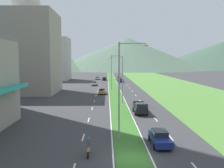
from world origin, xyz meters
TOP-DOWN VIEW (x-y plane):
  - ground_plane at (0.00, 0.00)m, footprint 600.00×600.00m
  - grass_median at (0.00, 60.00)m, footprint 3.20×240.00m
  - grass_verge_right at (20.60, 60.00)m, footprint 24.00×240.00m
  - lane_dash_left_3 at (-5.10, 6.48)m, footprint 0.16×2.80m
  - lane_dash_left_4 at (-5.10, 15.31)m, footprint 0.16×2.80m
  - lane_dash_left_5 at (-5.10, 24.14)m, footprint 0.16×2.80m
  - lane_dash_left_6 at (-5.10, 32.97)m, footprint 0.16×2.80m
  - lane_dash_left_7 at (-5.10, 41.80)m, footprint 0.16×2.80m
  - lane_dash_left_8 at (-5.10, 50.62)m, footprint 0.16×2.80m
  - lane_dash_left_9 at (-5.10, 59.45)m, footprint 0.16×2.80m
  - lane_dash_left_10 at (-5.10, 68.28)m, footprint 0.16×2.80m
  - lane_dash_right_3 at (5.10, 6.48)m, footprint 0.16×2.80m
  - lane_dash_right_4 at (5.10, 15.31)m, footprint 0.16×2.80m
  - lane_dash_right_5 at (5.10, 24.14)m, footprint 0.16×2.80m
  - lane_dash_right_6 at (5.10, 32.97)m, footprint 0.16×2.80m
  - lane_dash_right_7 at (5.10, 41.80)m, footprint 0.16×2.80m
  - lane_dash_right_8 at (5.10, 50.62)m, footprint 0.16×2.80m
  - lane_dash_right_9 at (5.10, 59.45)m, footprint 0.16×2.80m
  - lane_dash_right_10 at (5.10, 68.28)m, footprint 0.16×2.80m
  - edge_line_median_left at (-1.75, 60.00)m, footprint 0.16×240.00m
  - edge_line_median_right at (1.75, 60.00)m, footprint 0.16×240.00m
  - domed_building at (-24.21, 47.69)m, footprint 16.08×16.08m
  - midrise_colored at (-26.75, 94.65)m, footprint 14.04×14.04m
  - hill_far_left at (-96.72, 231.73)m, footprint 188.91×188.91m
  - hill_far_center at (19.84, 241.85)m, footprint 159.39×159.39m
  - street_lamp_near at (-0.63, 5.73)m, footprint 3.31×0.47m
  - street_lamp_mid at (0.59, 29.51)m, footprint 2.97×0.36m
  - street_lamp_far at (-0.62, 53.21)m, footprint 3.17×0.46m
  - car_0 at (3.47, 97.71)m, footprint 1.93×4.23m
  - car_1 at (3.29, 3.75)m, footprint 1.90×4.79m
  - car_3 at (-6.84, 96.85)m, footprint 2.00×4.73m
  - car_4 at (-3.43, 92.08)m, footprint 1.85×4.42m
  - car_5 at (-6.85, 68.31)m, footprint 1.97×4.57m
  - car_6 at (-3.63, 44.91)m, footprint 1.89×4.57m
  - car_7 at (3.24, 90.20)m, footprint 1.90×4.78m
  - car_9 at (3.55, 82.00)m, footprint 1.95×4.09m
  - pickup_truck_0 at (3.33, 19.53)m, footprint 2.18×5.40m
  - motorcycle_rider at (-4.07, 0.81)m, footprint 0.36×2.00m

SIDE VIEW (x-z plane):
  - ground_plane at x=0.00m, z-range 0.00..0.00m
  - lane_dash_left_3 at x=-5.10m, z-range 0.00..0.01m
  - lane_dash_left_4 at x=-5.10m, z-range 0.00..0.01m
  - lane_dash_left_5 at x=-5.10m, z-range 0.00..0.01m
  - lane_dash_left_6 at x=-5.10m, z-range 0.00..0.01m
  - lane_dash_left_7 at x=-5.10m, z-range 0.00..0.01m
  - lane_dash_left_8 at x=-5.10m, z-range 0.00..0.01m
  - lane_dash_left_9 at x=-5.10m, z-range 0.00..0.01m
  - lane_dash_left_10 at x=-5.10m, z-range 0.00..0.01m
  - lane_dash_right_3 at x=5.10m, z-range 0.00..0.01m
  - lane_dash_right_4 at x=5.10m, z-range 0.00..0.01m
  - lane_dash_right_5 at x=5.10m, z-range 0.00..0.01m
  - lane_dash_right_6 at x=5.10m, z-range 0.00..0.01m
  - lane_dash_right_7 at x=5.10m, z-range 0.00..0.01m
  - lane_dash_right_8 at x=5.10m, z-range 0.00..0.01m
  - lane_dash_right_9 at x=5.10m, z-range 0.00..0.01m
  - lane_dash_right_10 at x=5.10m, z-range 0.00..0.01m
  - edge_line_median_left at x=-1.75m, z-range 0.00..0.01m
  - edge_line_median_right at x=1.75m, z-range 0.00..0.01m
  - grass_median at x=0.00m, z-range 0.00..0.06m
  - grass_verge_right at x=20.60m, z-range 0.00..0.06m
  - car_0 at x=3.47m, z-range 0.03..1.38m
  - car_3 at x=-6.84m, z-range 0.03..1.39m
  - car_7 at x=3.24m, z-range 0.02..1.46m
  - motorcycle_rider at x=-4.07m, z-range -0.15..1.65m
  - car_9 at x=3.55m, z-range 0.03..1.49m
  - car_4 at x=-3.43m, z-range 0.01..1.51m
  - car_5 at x=-6.85m, z-range 0.01..1.53m
  - car_6 at x=-3.63m, z-range 0.02..1.54m
  - car_1 at x=3.29m, z-range 0.01..1.56m
  - pickup_truck_0 at x=3.33m, z-range -0.02..1.98m
  - street_lamp_mid at x=0.59m, z-range 0.71..10.55m
  - street_lamp_far at x=-0.62m, z-range 0.74..11.38m
  - street_lamp_near at x=-0.63m, z-range 0.77..11.73m
  - midrise_colored at x=-26.75m, z-range 0.00..19.36m
  - domed_building at x=-24.21m, z-range -3.04..27.84m
  - hill_far_left at x=-96.72m, z-range 0.00..27.09m
  - hill_far_center at x=19.84m, z-range 0.00..32.33m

